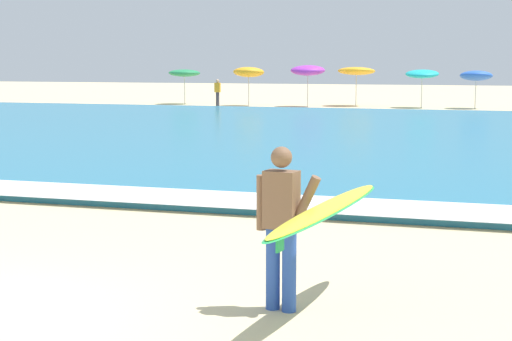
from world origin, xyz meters
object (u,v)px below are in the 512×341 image
(surfer_with_board, at_px, (304,216))
(beach_umbrella_5, at_px, (476,76))
(beach_umbrella_0, at_px, (184,73))
(beach_umbrella_1, at_px, (249,72))
(beach_umbrella_3, at_px, (356,71))
(beachgoer_near_row_left, at_px, (218,92))
(beach_umbrella_4, at_px, (422,74))
(beach_umbrella_2, at_px, (308,70))

(surfer_with_board, distance_m, beach_umbrella_5, 36.61)
(beach_umbrella_0, xyz_separation_m, beach_umbrella_1, (4.31, -0.77, 0.09))
(beach_umbrella_1, distance_m, beach_umbrella_3, 6.27)
(beach_umbrella_3, relative_size, beachgoer_near_row_left, 1.47)
(beach_umbrella_4, bearing_deg, beach_umbrella_2, -172.89)
(beach_umbrella_1, height_order, beachgoer_near_row_left, beach_umbrella_1)
(beach_umbrella_3, xyz_separation_m, beach_umbrella_5, (6.71, -0.67, -0.22))
(beach_umbrella_2, xyz_separation_m, beach_umbrella_5, (9.26, 0.88, -0.27))
(beach_umbrella_5, relative_size, beachgoer_near_row_left, 1.36)
(beach_umbrella_0, bearing_deg, beach_umbrella_3, 5.13)
(beach_umbrella_2, xyz_separation_m, beachgoer_near_row_left, (-4.88, -1.68, -1.23))
(beach_umbrella_0, xyz_separation_m, beach_umbrella_2, (7.80, -0.63, 0.19))
(beach_umbrella_1, relative_size, beach_umbrella_4, 1.05)
(surfer_with_board, xyz_separation_m, beach_umbrella_0, (-15.63, 36.32, 0.84))
(beachgoer_near_row_left, bearing_deg, beach_umbrella_3, 23.53)
(beach_umbrella_0, relative_size, beach_umbrella_3, 0.91)
(beach_umbrella_0, xyz_separation_m, beach_umbrella_3, (10.35, 0.93, 0.15))
(surfer_with_board, relative_size, beachgoer_near_row_left, 1.88)
(surfer_with_board, xyz_separation_m, beach_umbrella_3, (-5.28, 37.25, 0.99))
(surfer_with_board, relative_size, beach_umbrella_1, 1.28)
(beach_umbrella_1, height_order, beach_umbrella_2, beach_umbrella_2)
(beach_umbrella_3, bearing_deg, beach_umbrella_2, -148.57)
(beach_umbrella_2, height_order, beach_umbrella_5, beach_umbrella_2)
(beach_umbrella_4, bearing_deg, surfer_with_board, -87.69)
(beach_umbrella_5, bearing_deg, surfer_with_board, -92.25)
(beach_umbrella_1, distance_m, beach_umbrella_2, 3.49)
(beach_umbrella_4, relative_size, beach_umbrella_5, 1.02)
(beach_umbrella_3, distance_m, beach_umbrella_5, 6.75)
(beach_umbrella_0, height_order, beach_umbrella_2, beach_umbrella_2)
(beach_umbrella_3, height_order, beach_umbrella_5, beach_umbrella_3)
(beach_umbrella_3, bearing_deg, beach_umbrella_0, -174.87)
(surfer_with_board, relative_size, beach_umbrella_2, 1.23)
(beach_umbrella_3, distance_m, beach_umbrella_4, 3.88)
(surfer_with_board, bearing_deg, beach_umbrella_2, 102.37)
(beach_umbrella_4, distance_m, beach_umbrella_5, 2.91)
(beach_umbrella_1, bearing_deg, beach_umbrella_5, 4.60)
(beach_umbrella_1, xyz_separation_m, beach_umbrella_4, (9.84, 0.93, -0.08))
(beach_umbrella_3, xyz_separation_m, beach_umbrella_4, (3.81, -0.77, -0.14))
(beach_umbrella_2, bearing_deg, surfer_with_board, -77.63)
(beach_umbrella_1, relative_size, beach_umbrella_5, 1.08)
(beach_umbrella_0, height_order, beach_umbrella_3, beach_umbrella_3)
(surfer_with_board, bearing_deg, beachgoer_near_row_left, 110.48)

